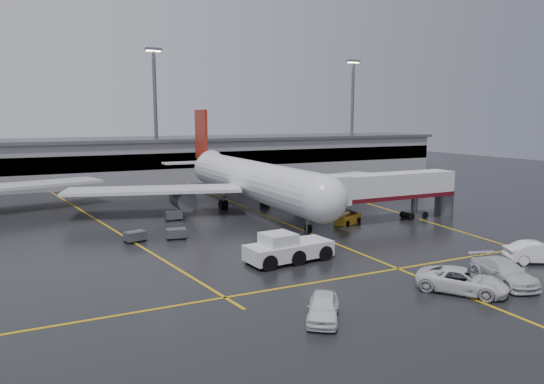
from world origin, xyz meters
name	(u,v)px	position (x,y,z in m)	size (l,w,h in m)	color
ground	(279,221)	(0.00, 0.00, 0.00)	(220.00, 220.00, 0.00)	black
apron_line_centre	(279,221)	(0.00, 0.00, 0.01)	(0.25, 90.00, 0.02)	gold
apron_line_stop	(398,269)	(0.00, -22.00, 0.01)	(60.00, 0.25, 0.02)	gold
apron_line_left	(98,221)	(-20.00, 10.00, 0.01)	(0.25, 70.00, 0.02)	gold
apron_line_right	(353,199)	(18.00, 10.00, 0.01)	(0.25, 70.00, 0.02)	gold
terminal	(174,158)	(0.00, 47.93, 4.32)	(122.00, 19.00, 8.60)	gray
light_mast_mid	(155,108)	(-5.00, 42.00, 14.47)	(3.00, 1.20, 25.45)	#595B60
light_mast_right	(352,109)	(40.00, 42.00, 14.47)	(3.00, 1.20, 25.45)	#595B60
main_airliner	(248,179)	(0.00, 9.70, 4.21)	(48.80, 45.60, 14.10)	silver
jet_bridge	(389,190)	(11.87, -6.00, 3.93)	(19.90, 3.40, 6.05)	silver
pushback_tractor	(287,249)	(-7.43, -16.00, 1.11)	(8.04, 4.00, 2.78)	silver
belt_loader	(348,219)	(6.67, -4.94, 0.57)	(3.98, 2.82, 2.32)	orange
service_van_a	(462,281)	(0.33, -28.54, 0.88)	(2.92, 6.33, 1.76)	silver
service_van_b	(504,272)	(4.75, -28.48, 0.91)	(2.54, 6.25, 1.81)	silver
service_van_c	(539,253)	(12.17, -26.03, 0.93)	(1.97, 5.66, 1.87)	white
service_van_d	(323,308)	(-11.37, -28.39, 0.80)	(1.90, 4.72, 1.61)	white
baggage_cart_a	(176,233)	(-13.92, -3.53, 0.63)	(2.19, 1.62, 1.12)	#595B60
baggage_cart_b	(135,236)	(-18.04, -2.89, 0.63)	(2.27, 1.77, 1.12)	#595B60
baggage_cart_c	(174,215)	(-11.54, 6.18, 0.63)	(2.09, 1.45, 1.12)	#595B60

